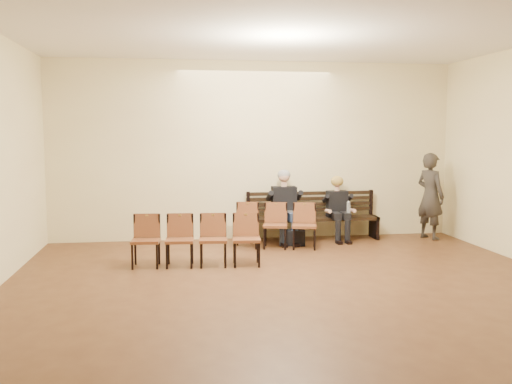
{
  "coord_description": "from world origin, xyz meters",
  "views": [
    {
      "loc": [
        -1.62,
        -6.18,
        2.11
      ],
      "look_at": [
        -0.12,
        4.05,
        1.03
      ],
      "focal_mm": 40.0,
      "sensor_mm": 36.0,
      "label": 1
    }
  ],
  "objects_px": {
    "bench": "(313,228)",
    "bag": "(295,238)",
    "passerby": "(431,190)",
    "seated_man": "(285,206)",
    "chair_row_front": "(275,226)",
    "laptop": "(285,213)",
    "water_bottle": "(348,213)",
    "chair_row_back": "(196,240)",
    "seated_woman": "(338,211)"
  },
  "relations": [
    {
      "from": "seated_man",
      "to": "laptop",
      "type": "distance_m",
      "value": 0.18
    },
    {
      "from": "bench",
      "to": "seated_man",
      "type": "height_order",
      "value": "seated_man"
    },
    {
      "from": "laptop",
      "to": "chair_row_front",
      "type": "xyz_separation_m",
      "value": [
        -0.26,
        -0.45,
        -0.16
      ]
    },
    {
      "from": "chair_row_back",
      "to": "bench",
      "type": "bearing_deg",
      "value": 43.4
    },
    {
      "from": "chair_row_back",
      "to": "bag",
      "type": "bearing_deg",
      "value": 41.23
    },
    {
      "from": "bag",
      "to": "chair_row_back",
      "type": "xyz_separation_m",
      "value": [
        -1.9,
        -1.42,
        0.27
      ]
    },
    {
      "from": "seated_woman",
      "to": "chair_row_back",
      "type": "xyz_separation_m",
      "value": [
        -2.85,
        -1.8,
        -0.15
      ]
    },
    {
      "from": "laptop",
      "to": "chair_row_front",
      "type": "distance_m",
      "value": 0.55
    },
    {
      "from": "bench",
      "to": "bag",
      "type": "xyz_separation_m",
      "value": [
        -0.47,
        -0.5,
        -0.08
      ]
    },
    {
      "from": "bench",
      "to": "chair_row_back",
      "type": "xyz_separation_m",
      "value": [
        -2.37,
        -1.92,
        0.19
      ]
    },
    {
      "from": "seated_woman",
      "to": "laptop",
      "type": "bearing_deg",
      "value": -173.52
    },
    {
      "from": "seated_woman",
      "to": "bench",
      "type": "bearing_deg",
      "value": 165.94
    },
    {
      "from": "chair_row_back",
      "to": "water_bottle",
      "type": "bearing_deg",
      "value": 31.95
    },
    {
      "from": "laptop",
      "to": "water_bottle",
      "type": "distance_m",
      "value": 1.23
    },
    {
      "from": "seated_man",
      "to": "laptop",
      "type": "height_order",
      "value": "seated_man"
    },
    {
      "from": "bench",
      "to": "water_bottle",
      "type": "xyz_separation_m",
      "value": [
        0.61,
        -0.36,
        0.34
      ]
    },
    {
      "from": "water_bottle",
      "to": "passerby",
      "type": "bearing_deg",
      "value": 3.83
    },
    {
      "from": "seated_man",
      "to": "passerby",
      "type": "bearing_deg",
      "value": -2.57
    },
    {
      "from": "bench",
      "to": "passerby",
      "type": "bearing_deg",
      "value": -6.16
    },
    {
      "from": "seated_man",
      "to": "water_bottle",
      "type": "relative_size",
      "value": 5.93
    },
    {
      "from": "bag",
      "to": "passerby",
      "type": "height_order",
      "value": "passerby"
    },
    {
      "from": "passerby",
      "to": "laptop",
      "type": "bearing_deg",
      "value": 65.9
    },
    {
      "from": "seated_man",
      "to": "bag",
      "type": "height_order",
      "value": "seated_man"
    },
    {
      "from": "bench",
      "to": "passerby",
      "type": "distance_m",
      "value": 2.45
    },
    {
      "from": "laptop",
      "to": "water_bottle",
      "type": "height_order",
      "value": "laptop"
    },
    {
      "from": "passerby",
      "to": "seated_man",
      "type": "bearing_deg",
      "value": 63.44
    },
    {
      "from": "bench",
      "to": "seated_woman",
      "type": "relative_size",
      "value": 2.29
    },
    {
      "from": "laptop",
      "to": "passerby",
      "type": "bearing_deg",
      "value": -3.1
    },
    {
      "from": "bag",
      "to": "chair_row_front",
      "type": "xyz_separation_m",
      "value": [
        -0.41,
        -0.2,
        0.27
      ]
    },
    {
      "from": "passerby",
      "to": "bench",
      "type": "bearing_deg",
      "value": 59.85
    },
    {
      "from": "passerby",
      "to": "chair_row_back",
      "type": "bearing_deg",
      "value": 85.63
    },
    {
      "from": "bench",
      "to": "bag",
      "type": "distance_m",
      "value": 0.69
    },
    {
      "from": "bench",
      "to": "seated_man",
      "type": "xyz_separation_m",
      "value": [
        -0.59,
        -0.12,
        0.47
      ]
    },
    {
      "from": "laptop",
      "to": "chair_row_back",
      "type": "xyz_separation_m",
      "value": [
        -1.75,
        -1.68,
        -0.16
      ]
    },
    {
      "from": "seated_woman",
      "to": "water_bottle",
      "type": "distance_m",
      "value": 0.28
    },
    {
      "from": "seated_man",
      "to": "chair_row_front",
      "type": "xyz_separation_m",
      "value": [
        -0.29,
        -0.58,
        -0.28
      ]
    },
    {
      "from": "bench",
      "to": "chair_row_front",
      "type": "xyz_separation_m",
      "value": [
        -0.88,
        -0.7,
        0.19
      ]
    },
    {
      "from": "seated_woman",
      "to": "chair_row_back",
      "type": "height_order",
      "value": "seated_woman"
    },
    {
      "from": "bag",
      "to": "seated_man",
      "type": "bearing_deg",
      "value": 107.13
    },
    {
      "from": "water_bottle",
      "to": "passerby",
      "type": "relative_size",
      "value": 0.12
    },
    {
      "from": "seated_man",
      "to": "chair_row_front",
      "type": "distance_m",
      "value": 0.71
    },
    {
      "from": "seated_woman",
      "to": "chair_row_front",
      "type": "relative_size",
      "value": 0.76
    },
    {
      "from": "passerby",
      "to": "chair_row_back",
      "type": "xyz_separation_m",
      "value": [
        -4.69,
        -1.67,
        -0.57
      ]
    },
    {
      "from": "seated_woman",
      "to": "chair_row_front",
      "type": "distance_m",
      "value": 1.48
    },
    {
      "from": "passerby",
      "to": "chair_row_front",
      "type": "height_order",
      "value": "passerby"
    },
    {
      "from": "seated_woman",
      "to": "passerby",
      "type": "xyz_separation_m",
      "value": [
        1.84,
        -0.13,
        0.42
      ]
    },
    {
      "from": "water_bottle",
      "to": "bag",
      "type": "bearing_deg",
      "value": -172.98
    },
    {
      "from": "laptop",
      "to": "water_bottle",
      "type": "bearing_deg",
      "value": -8.58
    },
    {
      "from": "chair_row_front",
      "to": "chair_row_back",
      "type": "relative_size",
      "value": 0.74
    },
    {
      "from": "bench",
      "to": "chair_row_back",
      "type": "height_order",
      "value": "chair_row_back"
    }
  ]
}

